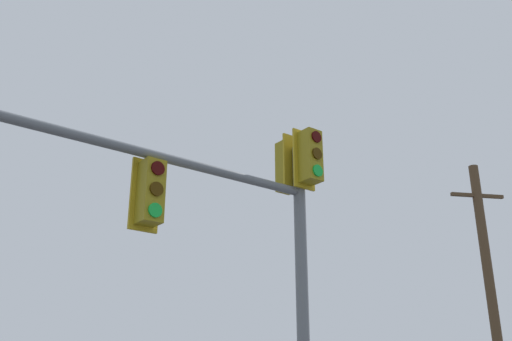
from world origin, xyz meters
TOP-DOWN VIEW (x-y plane):
  - signal_mast_assembly at (1.34, 0.63)m, footprint 5.28×0.96m
  - utility_pole_wooden at (-11.58, -3.81)m, footprint 1.85×0.98m

SIDE VIEW (x-z plane):
  - signal_mast_assembly at x=1.34m, z-range 1.37..7.76m
  - utility_pole_wooden at x=-11.58m, z-range 0.10..10.04m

